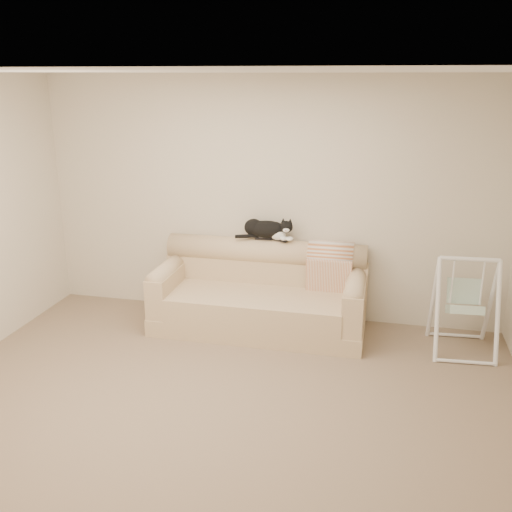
{
  "coord_description": "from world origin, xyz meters",
  "views": [
    {
      "loc": [
        1.2,
        -3.88,
        2.57
      ],
      "look_at": [
        0.02,
        1.27,
        0.9
      ],
      "focal_mm": 40.0,
      "sensor_mm": 36.0,
      "label": 1
    }
  ],
  "objects": [
    {
      "name": "baby_swing",
      "position": [
        2.02,
        1.51,
        0.48
      ],
      "size": [
        0.62,
        0.66,
        0.96
      ],
      "color": "white",
      "rests_on": "ground"
    },
    {
      "name": "room_shell",
      "position": [
        0.0,
        0.0,
        1.53
      ],
      "size": [
        5.04,
        4.04,
        2.6
      ],
      "color": "beige",
      "rests_on": "ground"
    },
    {
      "name": "remote_a",
      "position": [
        -0.03,
        1.86,
        0.91
      ],
      "size": [
        0.18,
        0.06,
        0.03
      ],
      "color": "black",
      "rests_on": "sofa"
    },
    {
      "name": "sofa",
      "position": [
        -0.01,
        1.62,
        0.35
      ],
      "size": [
        2.2,
        0.93,
        0.9
      ],
      "color": "tan",
      "rests_on": "ground"
    },
    {
      "name": "tuxedo_cat",
      "position": [
        0.01,
        1.86,
        1.01
      ],
      "size": [
        0.62,
        0.24,
        0.25
      ],
      "color": "black",
      "rests_on": "sofa"
    },
    {
      "name": "throw_blanket",
      "position": [
        0.7,
        1.84,
        0.72
      ],
      "size": [
        0.47,
        0.38,
        0.58
      ],
      "color": "#BE6C38",
      "rests_on": "sofa"
    },
    {
      "name": "remote_b",
      "position": [
        0.15,
        1.85,
        0.91
      ],
      "size": [
        0.17,
        0.12,
        0.02
      ],
      "color": "black",
      "rests_on": "sofa"
    },
    {
      "name": "ground_plane",
      "position": [
        0.0,
        0.0,
        0.0
      ],
      "size": [
        5.0,
        5.0,
        0.0
      ],
      "primitive_type": "plane",
      "color": "#745E4B",
      "rests_on": "ground"
    }
  ]
}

